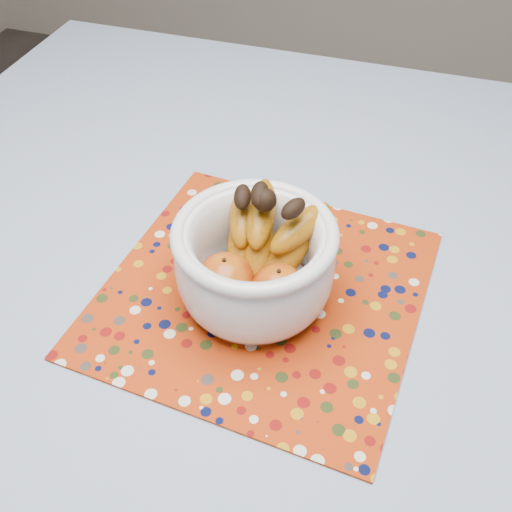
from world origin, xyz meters
name	(u,v)px	position (x,y,z in m)	size (l,w,h in m)	color
table	(247,310)	(0.00, 0.00, 0.67)	(1.20, 1.20, 0.75)	brown
tablecloth	(246,272)	(0.00, 0.00, 0.76)	(1.32, 1.32, 0.01)	slate
placemat	(263,291)	(0.03, -0.03, 0.76)	(0.41, 0.41, 0.00)	#9B2B08
fruit_bowl	(259,254)	(0.03, -0.04, 0.84)	(0.22, 0.21, 0.16)	silver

